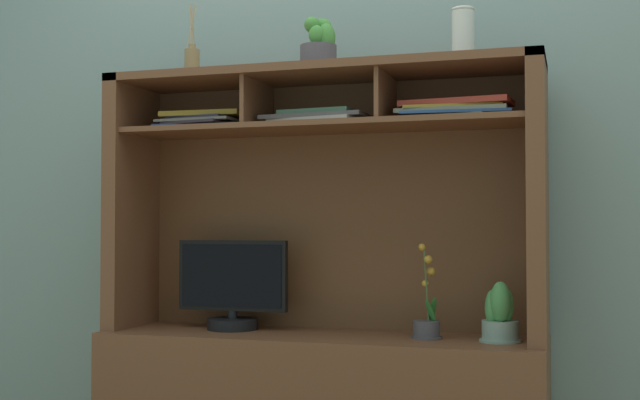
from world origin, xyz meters
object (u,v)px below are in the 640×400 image
magazine_stack_left (204,122)px  magazine_stack_right (455,110)px  potted_orchid (427,322)px  ceramic_vase (463,35)px  tv_monitor (233,289)px  magazine_stack_centre (318,119)px  potted_succulent (319,47)px  media_console (321,358)px  diffuser_bottle (192,62)px  potted_fern (500,316)px

magazine_stack_left → magazine_stack_right: size_ratio=0.89×
potted_orchid → ceramic_vase: 1.01m
tv_monitor → magazine_stack_centre: size_ratio=1.07×
magazine_stack_centre → potted_succulent: size_ratio=2.07×
magazine_stack_left → potted_succulent: potted_succulent is taller
media_console → magazine_stack_right: media_console is taller
magazine_stack_left → diffuser_bottle: (-0.04, -0.03, 0.23)m
magazine_stack_right → potted_succulent: potted_succulent is taller
magazine_stack_right → ceramic_vase: size_ratio=2.10×
media_console → magazine_stack_centre: media_console is taller
media_console → potted_fern: (0.64, -0.03, 0.17)m
tv_monitor → ceramic_vase: (0.87, 0.00, 0.91)m
tv_monitor → ceramic_vase: bearing=0.1°
potted_fern → magazine_stack_centre: 0.96m
magazine_stack_centre → magazine_stack_left: bearing=178.3°
magazine_stack_centre → diffuser_bottle: 0.56m
potted_orchid → tv_monitor: bearing=177.7°
potted_fern → magazine_stack_right: magazine_stack_right is taller
diffuser_bottle → tv_monitor: bearing=3.3°
magazine_stack_right → potted_orchid: bearing=-176.8°
tv_monitor → magazine_stack_left: bearing=171.4°
magazine_stack_right → ceramic_vase: bearing=42.2°
tv_monitor → potted_orchid: (0.74, -0.03, -0.09)m
magazine_stack_left → ceramic_vase: ceramic_vase is taller
magazine_stack_right → diffuser_bottle: bearing=179.2°
diffuser_bottle → potted_orchid: bearing=-1.2°
magazine_stack_left → tv_monitor: bearing=-8.6°
potted_succulent → ceramic_vase: bearing=3.6°
magazine_stack_left → ceramic_vase: 1.03m
media_console → potted_succulent: size_ratio=8.20×
diffuser_bottle → potted_succulent: 0.52m
magazine_stack_left → potted_succulent: 0.54m
media_console → potted_succulent: bearing=-84.4°
media_console → magazine_stack_centre: bearing=135.9°
potted_orchid → magazine_stack_left: 1.14m
magazine_stack_centre → ceramic_vase: size_ratio=2.12×
diffuser_bottle → media_console: bearing=0.3°
tv_monitor → magazine_stack_centre: (0.34, 0.01, 0.63)m
potted_succulent → ceramic_vase: size_ratio=1.02×
magazine_stack_centre → ceramic_vase: bearing=-0.6°
potted_orchid → magazine_stack_centre: bearing=175.0°
potted_fern → potted_succulent: 1.15m
tv_monitor → potted_succulent: 0.96m
magazine_stack_centre → potted_succulent: potted_succulent is taller
magazine_stack_right → ceramic_vase: (0.03, 0.02, 0.27)m
magazine_stack_right → diffuser_bottle: diffuser_bottle is taller
tv_monitor → magazine_stack_centre: 0.72m
magazine_stack_centre → magazine_stack_right: bearing=-3.4°
ceramic_vase → potted_orchid: bearing=-166.6°
tv_monitor → potted_orchid: 0.75m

